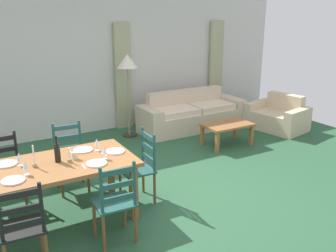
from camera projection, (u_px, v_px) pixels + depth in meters
ground_plane at (161, 198)px, 5.11m from camera, size 9.60×9.60×0.02m
wall_far at (80, 67)px, 7.43m from camera, size 9.60×0.16×2.70m
curtain_panel_left at (123, 77)px, 7.79m from camera, size 0.35×0.08×2.20m
curtain_panel_right at (216, 68)px, 8.94m from camera, size 0.35×0.08×2.20m
dining_table at (52, 171)px, 4.31m from camera, size 1.90×0.96×0.75m
dining_chair_near_left at (22, 228)px, 3.53m from camera, size 0.44×0.42×0.96m
dining_chair_near_right at (115, 202)px, 4.00m from camera, size 0.44×0.42×0.96m
dining_chair_far_left at (5, 172)px, 4.75m from camera, size 0.42×0.40×0.96m
dining_chair_far_right at (70, 157)px, 5.22m from camera, size 0.45×0.43×0.96m
dining_chair_head_east at (140, 167)px, 4.89m from camera, size 0.41×0.43×0.96m
dinner_plate_near_left at (13, 181)px, 3.86m from camera, size 0.24×0.24×0.02m
dinner_plate_near_right at (97, 163)px, 4.29m from camera, size 0.24×0.24×0.02m
fork_near_right at (84, 167)px, 4.22m from camera, size 0.03×0.17×0.01m
dinner_plate_far_left at (6, 164)px, 4.27m from camera, size 0.24×0.24×0.02m
dinner_plate_far_right at (83, 150)px, 4.70m from camera, size 0.24×0.24×0.02m
fork_far_right at (71, 152)px, 4.63m from camera, size 0.02×0.17×0.01m
dinner_plate_head_east at (115, 151)px, 4.65m from camera, size 0.24×0.24×0.02m
fork_head_east at (104, 154)px, 4.58m from camera, size 0.03×0.17×0.01m
wine_bottle at (57, 152)px, 4.33m from camera, size 0.07×0.07×0.32m
wine_glass_near_left at (25, 165)px, 3.98m from camera, size 0.06×0.06×0.16m
wine_glass_near_right at (104, 150)px, 4.41m from camera, size 0.06×0.06×0.16m
wine_glass_far_left at (19, 157)px, 4.21m from camera, size 0.06×0.06×0.16m
wine_glass_far_right at (97, 142)px, 4.67m from camera, size 0.06×0.06×0.16m
coffee_cup_primary at (75, 156)px, 4.42m from camera, size 0.07×0.07×0.09m
candle_tall at (34, 161)px, 4.19m from camera, size 0.05×0.05×0.26m
candle_short at (70, 158)px, 4.33m from camera, size 0.05×0.05×0.18m
couch at (191, 115)px, 7.98m from camera, size 2.28×0.81×0.80m
coffee_table at (227, 127)px, 6.96m from camera, size 0.90×0.56×0.42m
armchair_upholstered at (278, 117)px, 7.97m from camera, size 1.02×1.30×0.72m
standing_lamp at (127, 66)px, 7.15m from camera, size 0.40×0.40×1.64m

